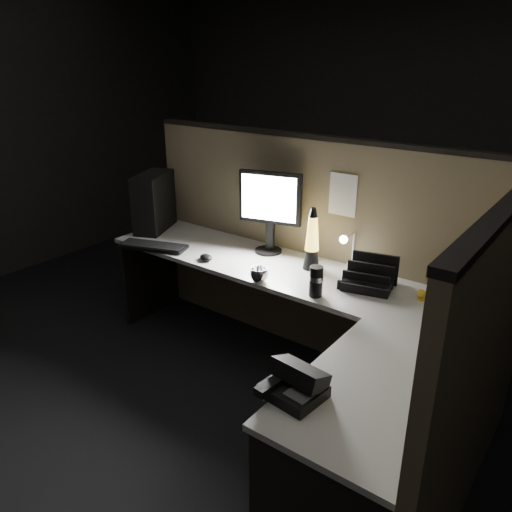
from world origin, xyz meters
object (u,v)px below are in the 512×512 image
Objects in this scene: monitor at (270,204)px; lava_lamp at (312,244)px; desk_phone at (295,383)px; pc_tower at (154,202)px; keyboard at (153,246)px.

monitor is 0.43m from lava_lamp.
lava_lamp is 1.29m from desk_phone.
pc_tower is 1.00m from monitor.
monitor is 1.39× the size of lava_lamp.
desk_phone is at bearing -52.23° from pc_tower.
lava_lamp is (1.37, 0.06, -0.05)m from pc_tower.
monitor is at bearing 167.79° from lava_lamp.
lava_lamp is (0.38, -0.08, -0.17)m from monitor.
monitor is 1.59m from desk_phone.
monitor is at bearing -15.44° from pc_tower.
monitor reaches higher than keyboard.
keyboard is (0.30, -0.30, -0.21)m from pc_tower.
pc_tower is 0.47m from keyboard.
pc_tower reaches higher than keyboard.
pc_tower is at bearing 115.14° from keyboard.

